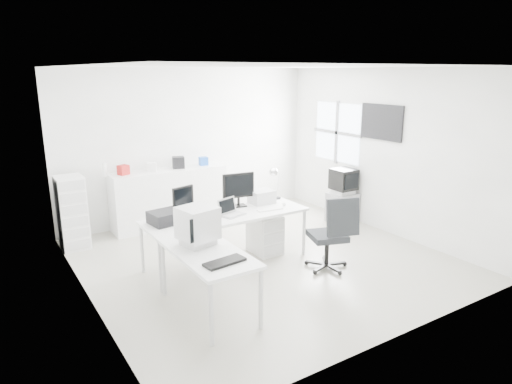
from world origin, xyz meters
TOP-DOWN VIEW (x-y plane):
  - floor at (0.00, 0.00)m, footprint 5.00×5.00m
  - ceiling at (0.00, 0.00)m, footprint 5.00×5.00m
  - back_wall at (0.00, 2.50)m, footprint 5.00×0.02m
  - left_wall at (-2.50, 0.00)m, footprint 0.02×5.00m
  - right_wall at (2.50, 0.00)m, footprint 0.02×5.00m
  - window at (2.48, 1.20)m, footprint 0.02×1.20m
  - wall_picture at (2.47, 0.10)m, footprint 0.04×0.90m
  - main_desk at (-0.53, 0.17)m, footprint 2.40×0.80m
  - side_desk at (-1.38, -0.93)m, footprint 0.70×1.40m
  - drawer_pedestal at (0.17, 0.22)m, footprint 0.40×0.50m
  - inkjet_printer at (-1.38, 0.27)m, footprint 0.51×0.42m
  - lcd_monitor_small at (-1.08, 0.42)m, footprint 0.38×0.28m
  - lcd_monitor_large at (-0.18, 0.42)m, footprint 0.52×0.27m
  - laptop at (-0.48, 0.07)m, footprint 0.40×0.41m
  - white_keyboard at (0.12, 0.02)m, footprint 0.40×0.17m
  - white_mouse at (0.42, 0.07)m, footprint 0.06×0.06m
  - laser_printer at (0.22, 0.39)m, footprint 0.36×0.31m
  - desk_lamp at (0.57, 0.47)m, footprint 0.18×0.18m
  - crt_monitor at (-1.38, -0.68)m, footprint 0.44×0.44m
  - black_keyboard at (-1.38, -1.33)m, footprint 0.48×0.24m
  - office_chair at (0.58, -0.76)m, footprint 0.79×0.79m
  - tv_cabinet at (2.22, 0.68)m, footprint 0.50×0.41m
  - crt_tv at (2.22, 0.68)m, footprint 0.50×0.48m
  - sideboard at (-0.56, 2.24)m, footprint 2.08×0.52m
  - clutter_box_a at (-1.36, 2.24)m, footprint 0.20×0.19m
  - clutter_box_b at (-0.86, 2.24)m, footprint 0.20×0.18m
  - clutter_box_c at (-0.36, 2.24)m, footprint 0.25×0.24m
  - clutter_box_d at (0.14, 2.24)m, footprint 0.17×0.15m
  - clutter_bottle at (-1.66, 2.28)m, footprint 0.07×0.07m
  - filing_cabinet at (-2.28, 2.02)m, footprint 0.41×0.48m

SIDE VIEW (x-z plane):
  - floor at x=0.00m, z-range -0.01..0.01m
  - tv_cabinet at x=2.22m, z-range 0.00..0.55m
  - drawer_pedestal at x=0.17m, z-range 0.00..0.60m
  - main_desk at x=-0.53m, z-range 0.00..0.75m
  - side_desk at x=-1.38m, z-range 0.00..0.75m
  - sideboard at x=-0.56m, z-range 0.00..1.04m
  - office_chair at x=0.58m, z-range 0.00..1.08m
  - filing_cabinet at x=-2.28m, z-range 0.00..1.16m
  - white_keyboard at x=0.12m, z-range 0.75..0.77m
  - black_keyboard at x=-1.38m, z-range 0.75..0.78m
  - crt_tv at x=2.22m, z-range 0.55..1.00m
  - white_mouse at x=0.42m, z-range 0.75..0.81m
  - inkjet_printer at x=-1.38m, z-range 0.75..0.92m
  - laser_printer at x=0.22m, z-range 0.75..0.95m
  - laptop at x=-0.48m, z-range 0.75..0.97m
  - crt_monitor at x=-1.38m, z-range 0.75..1.18m
  - lcd_monitor_small at x=-1.08m, z-range 0.75..1.18m
  - desk_lamp at x=0.57m, z-range 0.75..1.26m
  - lcd_monitor_large at x=-0.18m, z-range 0.75..1.27m
  - clutter_box_d at x=0.14m, z-range 1.04..1.19m
  - clutter_box_b at x=-0.86m, z-range 1.04..1.20m
  - clutter_box_a at x=-1.36m, z-range 1.04..1.21m
  - clutter_box_c at x=-0.36m, z-range 1.04..1.25m
  - clutter_bottle at x=-1.66m, z-range 1.04..1.26m
  - back_wall at x=0.00m, z-range 0.00..2.80m
  - left_wall at x=-2.50m, z-range 0.00..2.80m
  - right_wall at x=2.50m, z-range 0.00..2.80m
  - window at x=2.48m, z-range 1.05..2.15m
  - wall_picture at x=2.47m, z-range 1.60..2.20m
  - ceiling at x=0.00m, z-range 2.79..2.80m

